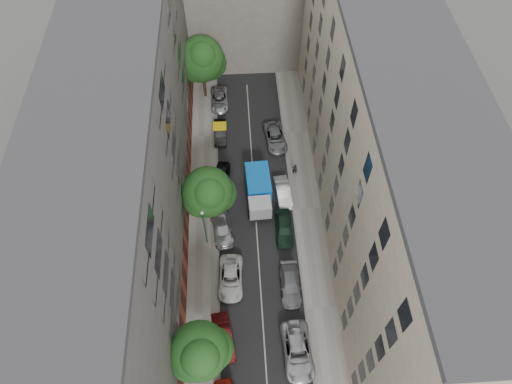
{
  "coord_description": "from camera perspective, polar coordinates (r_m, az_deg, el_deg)",
  "views": [
    {
      "loc": [
        -1.44,
        -26.12,
        40.93
      ],
      "look_at": [
        -0.03,
        -1.65,
        6.0
      ],
      "focal_mm": 32.0,
      "sensor_mm": 36.0,
      "label": 1
    }
  ],
  "objects": [
    {
      "name": "car_right_0",
      "position": [
        41.9,
        5.21,
        -19.21
      ],
      "size": [
        2.73,
        5.54,
        1.51
      ],
      "primitive_type": "imported",
      "rotation": [
        0.0,
        0.0,
        0.04
      ],
      "color": "#B6B6BB",
      "rests_on": "ground"
    },
    {
      "name": "car_right_3",
      "position": [
        49.21,
        3.4,
        -0.04
      ],
      "size": [
        1.88,
        4.34,
        1.39
      ],
      "primitive_type": "imported",
      "rotation": [
        0.0,
        0.0,
        0.1
      ],
      "color": "silver",
      "rests_on": "ground"
    },
    {
      "name": "pedestrian",
      "position": [
        50.87,
        4.87,
        2.85
      ],
      "size": [
        0.6,
        0.42,
        1.58
      ],
      "primitive_type": "imported",
      "rotation": [
        0.0,
        0.0,
        3.07
      ],
      "color": "black",
      "rests_on": "sidewalk_right"
    },
    {
      "name": "car_left_4",
      "position": [
        50.52,
        -4.36,
        1.91
      ],
      "size": [
        2.24,
        4.22,
        1.37
      ],
      "primitive_type": "imported",
      "rotation": [
        0.0,
        0.0,
        -0.16
      ],
      "color": "black",
      "rests_on": "ground"
    },
    {
      "name": "sidewalk_left",
      "position": [
        48.66,
        -6.56,
        -2.72
      ],
      "size": [
        3.0,
        44.0,
        0.15
      ],
      "primitive_type": "cube",
      "color": "gray",
      "rests_on": "ground"
    },
    {
      "name": "car_right_2",
      "position": [
        46.75,
        3.54,
        -4.49
      ],
      "size": [
        1.89,
        4.43,
        1.49
      ],
      "primitive_type": "imported",
      "rotation": [
        0.0,
        0.0,
        -0.03
      ],
      "color": "black",
      "rests_on": "ground"
    },
    {
      "name": "car_left_1",
      "position": [
        42.21,
        -4.12,
        -17.64
      ],
      "size": [
        2.26,
        4.65,
        1.47
      ],
      "primitive_type": "imported",
      "rotation": [
        0.0,
        0.0,
        0.16
      ],
      "color": "#4E0F10",
      "rests_on": "ground"
    },
    {
      "name": "ground",
      "position": [
        48.57,
        -0.07,
        -2.47
      ],
      "size": [
        120.0,
        120.0,
        0.0
      ],
      "primitive_type": "plane",
      "color": "#4C4C49",
      "rests_on": "ground"
    },
    {
      "name": "tarp_truck",
      "position": [
        48.22,
        0.33,
        0.21
      ],
      "size": [
        2.67,
        6.21,
        2.83
      ],
      "rotation": [
        0.0,
        0.0,
        0.05
      ],
      "color": "black",
      "rests_on": "ground"
    },
    {
      "name": "tree_far",
      "position": [
        56.42,
        -6.74,
        15.98
      ],
      "size": [
        5.69,
        5.47,
        8.59
      ],
      "color": "#382619",
      "rests_on": "sidewalk_left"
    },
    {
      "name": "car_left_6",
      "position": [
        58.76,
        -4.59,
        11.45
      ],
      "size": [
        2.24,
        4.63,
        1.27
      ],
      "primitive_type": "imported",
      "rotation": [
        0.0,
        0.0,
        0.03
      ],
      "color": "#B5B5BA",
      "rests_on": "ground"
    },
    {
      "name": "car_right_4",
      "position": [
        54.12,
        2.42,
        6.84
      ],
      "size": [
        2.77,
        5.12,
        1.36
      ],
      "primitive_type": "imported",
      "rotation": [
        0.0,
        0.0,
        0.11
      ],
      "color": "slate",
      "rests_on": "ground"
    },
    {
      "name": "tree_mid",
      "position": [
        43.62,
        -5.92,
        -0.21
      ],
      "size": [
        5.24,
        4.96,
        7.89
      ],
      "color": "#382619",
      "rests_on": "sidewalk_left"
    },
    {
      "name": "sidewalk_right",
      "position": [
        48.98,
        6.37,
        -2.1
      ],
      "size": [
        3.0,
        44.0,
        0.15
      ],
      "primitive_type": "cube",
      "color": "gray",
      "rests_on": "ground"
    },
    {
      "name": "building_left",
      "position": [
        41.59,
        -15.44,
        4.32
      ],
      "size": [
        8.0,
        44.0,
        20.0
      ],
      "primitive_type": "cube",
      "color": "#4F4D4A",
      "rests_on": "ground"
    },
    {
      "name": "building_right",
      "position": [
        42.35,
        15.02,
        5.65
      ],
      "size": [
        8.0,
        44.0,
        20.0
      ],
      "primitive_type": "cube",
      "color": "#C4B198",
      "rests_on": "ground"
    },
    {
      "name": "car_left_2",
      "position": [
        44.24,
        -3.18,
        -10.69
      ],
      "size": [
        2.49,
        5.01,
        1.37
      ],
      "primitive_type": "imported",
      "rotation": [
        0.0,
        0.0,
        -0.05
      ],
      "color": "silver",
      "rests_on": "ground"
    },
    {
      "name": "lamp_post",
      "position": [
        43.72,
        -6.52,
        -3.98
      ],
      "size": [
        0.36,
        0.36,
        5.69
      ],
      "color": "#1A5C34",
      "rests_on": "sidewalk_left"
    },
    {
      "name": "car_left_5",
      "position": [
        54.8,
        -4.5,
        7.45
      ],
      "size": [
        1.42,
        4.04,
        1.33
      ],
      "primitive_type": "imported",
      "rotation": [
        0.0,
        0.0,
        0.0
      ],
      "color": "black",
      "rests_on": "ground"
    },
    {
      "name": "road_surface",
      "position": [
        48.56,
        -0.07,
        -2.47
      ],
      "size": [
        8.0,
        44.0,
        0.02
      ],
      "primitive_type": "cube",
      "color": "black",
      "rests_on": "ground"
    },
    {
      "name": "car_right_1",
      "position": [
        44.04,
        4.3,
        -11.5
      ],
      "size": [
        1.86,
        4.53,
        1.31
      ],
      "primitive_type": "imported",
      "rotation": [
        0.0,
        0.0,
        -0.01
      ],
      "color": "slate",
      "rests_on": "ground"
    },
    {
      "name": "tree_near",
      "position": [
        36.16,
        -6.95,
        -19.31
      ],
      "size": [
        4.85,
        4.49,
        8.96
      ],
      "color": "#382619",
      "rests_on": "sidewalk_left"
    },
    {
      "name": "car_left_3",
      "position": [
        46.86,
        -4.29,
        -4.49
      ],
      "size": [
        2.51,
        4.93,
        1.37
      ],
      "primitive_type": "imported",
      "rotation": [
        0.0,
        0.0,
        0.13
      ],
      "color": "#B1B0B5",
      "rests_on": "ground"
    }
  ]
}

